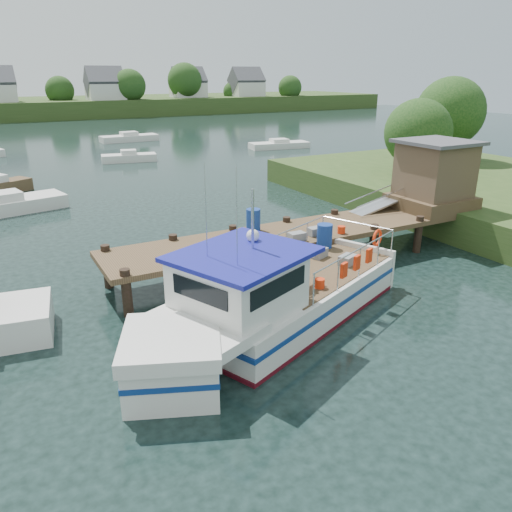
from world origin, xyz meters
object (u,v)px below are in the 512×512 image
lobster_boat (269,301)px  dock (391,196)px  moored_a (5,205)px  moored_far (129,138)px  moored_c (279,145)px  moored_b (129,157)px

lobster_boat → dock: bearing=3.9°
dock → moored_a: 20.50m
moored_far → moored_a: (-14.36, -27.07, 0.03)m
moored_far → moored_c: size_ratio=1.01×
moored_b → dock: bearing=-106.1°
moored_a → moored_b: 17.17m
dock → lobster_boat: lobster_boat is taller
moored_far → moored_c: (11.95, -12.84, -0.04)m
dock → moored_c: (11.72, 28.52, -1.89)m
dock → moored_c: size_ratio=2.63×
moored_a → moored_b: (10.60, 13.51, -0.05)m
lobster_boat → moored_c: (20.31, 32.77, -0.60)m
moored_far → moored_b: (-3.76, -13.56, -0.02)m
dock → moored_c: dock is taller
lobster_boat → moored_far: lobster_boat is taller
moored_a → moored_far: bearing=69.7°
moored_far → moored_c: 17.54m
moored_b → moored_c: bearing=-21.7°
moored_b → moored_c: moored_b is taller
dock → moored_far: 41.40m
dock → moored_far: bearing=90.3°
lobster_boat → moored_c: bearing=35.8°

